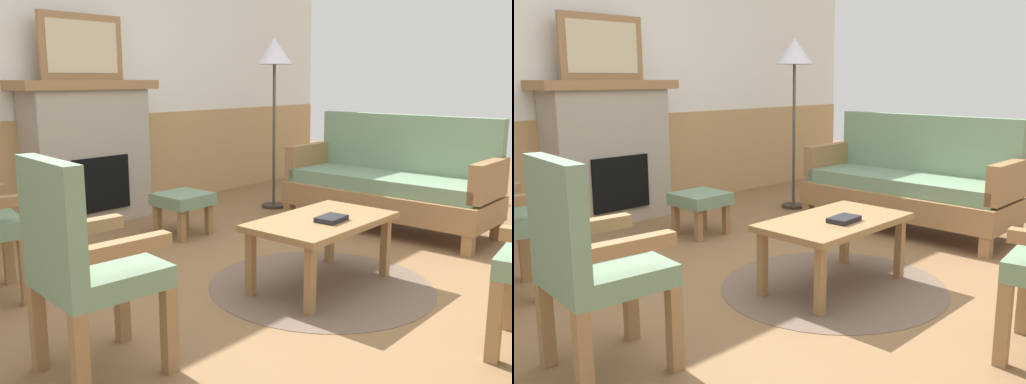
% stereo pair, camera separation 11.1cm
% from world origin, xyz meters
% --- Properties ---
extents(ground_plane, '(14.00, 14.00, 0.00)m').
position_xyz_m(ground_plane, '(0.00, 0.00, 0.00)').
color(ground_plane, olive).
extents(wall_back, '(7.20, 0.14, 2.70)m').
position_xyz_m(wall_back, '(0.00, 2.60, 1.31)').
color(wall_back, white).
rests_on(wall_back, ground_plane).
extents(fireplace, '(1.30, 0.44, 1.28)m').
position_xyz_m(fireplace, '(0.00, 2.35, 0.65)').
color(fireplace, '#A39989').
rests_on(fireplace, ground_plane).
extents(framed_picture, '(0.80, 0.04, 0.56)m').
position_xyz_m(framed_picture, '(0.00, 2.35, 1.56)').
color(framed_picture, olive).
rests_on(framed_picture, fireplace).
extents(couch, '(0.70, 1.80, 0.98)m').
position_xyz_m(couch, '(1.63, 0.23, 0.40)').
color(couch, olive).
rests_on(couch, ground_plane).
extents(coffee_table, '(0.96, 0.56, 0.44)m').
position_xyz_m(coffee_table, '(0.06, -0.15, 0.39)').
color(coffee_table, olive).
rests_on(coffee_table, ground_plane).
extents(round_rug, '(1.42, 1.42, 0.01)m').
position_xyz_m(round_rug, '(0.06, -0.15, 0.00)').
color(round_rug, brown).
rests_on(round_rug, ground_plane).
extents(book_on_table, '(0.21, 0.15, 0.03)m').
position_xyz_m(book_on_table, '(0.04, -0.23, 0.46)').
color(book_on_table, black).
rests_on(book_on_table, coffee_table).
extents(footstool, '(0.40, 0.40, 0.36)m').
position_xyz_m(footstool, '(0.27, 1.40, 0.28)').
color(footstool, olive).
rests_on(footstool, ground_plane).
extents(armchair_near_fireplace, '(0.53, 0.53, 0.98)m').
position_xyz_m(armchair_near_fireplace, '(-1.53, -0.02, 0.54)').
color(armchair_near_fireplace, olive).
rests_on(armchair_near_fireplace, ground_plane).
extents(floor_lamp_by_couch, '(0.36, 0.36, 1.68)m').
position_xyz_m(floor_lamp_by_couch, '(1.59, 1.51, 1.45)').
color(floor_lamp_by_couch, '#332D28').
rests_on(floor_lamp_by_couch, ground_plane).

